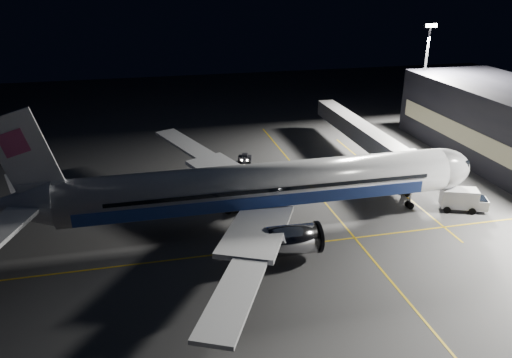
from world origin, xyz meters
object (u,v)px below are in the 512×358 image
object	(u,v)px
service_truck	(463,199)
safety_cone_c	(227,211)
safety_cone_a	(271,185)
baggage_tug	(245,158)
jet_bridge	(365,135)
airliner	(254,187)
floodlight_mast_north	(425,68)
safety_cone_b	(224,198)

from	to	relation	value
service_truck	safety_cone_c	bearing A→B (deg)	-170.85
service_truck	safety_cone_a	bearing A→B (deg)	170.34
baggage_tug	safety_cone_a	xyz separation A→B (m)	(1.70, -10.88, -0.43)
jet_bridge	service_truck	bearing A→B (deg)	-76.15
jet_bridge	service_truck	size ratio (longest dim) A/B	5.43
safety_cone_c	jet_bridge	bearing A→B (deg)	28.62
airliner	service_truck	world-z (taller)	airliner
floodlight_mast_north	safety_cone_a	xyz separation A→B (m)	(-35.87, -20.87, -12.08)
jet_bridge	service_truck	world-z (taller)	jet_bridge
safety_cone_a	baggage_tug	bearing A→B (deg)	98.87
airliner	service_truck	bearing A→B (deg)	-4.47
baggage_tug	safety_cone_a	size ratio (longest dim) A/B	4.41
jet_bridge	service_truck	xyz separation A→B (m)	(4.99, -20.25, -2.96)
airliner	service_truck	distance (m)	28.38
service_truck	safety_cone_a	distance (m)	26.49
floodlight_mast_north	baggage_tug	xyz separation A→B (m)	(-37.57, -9.99, -11.65)
safety_cone_a	service_truck	bearing A→B (deg)	-30.20
service_truck	baggage_tug	world-z (taller)	service_truck
jet_bridge	safety_cone_a	size ratio (longest dim) A/B	59.26
floodlight_mast_north	safety_cone_a	size ratio (longest dim) A/B	35.66
safety_cone_c	safety_cone_b	bearing A→B (deg)	85.39
jet_bridge	floodlight_mast_north	world-z (taller)	floodlight_mast_north
baggage_tug	safety_cone_b	bearing A→B (deg)	-95.32
jet_bridge	baggage_tug	world-z (taller)	jet_bridge
floodlight_mast_north	safety_cone_b	size ratio (longest dim) A/B	30.89
airliner	safety_cone_a	size ratio (longest dim) A/B	105.91
baggage_tug	safety_cone_b	xyz separation A→B (m)	(-5.86, -13.83, -0.38)
floodlight_mast_north	service_truck	distance (m)	38.12
service_truck	safety_cone_b	world-z (taller)	service_truck
safety_cone_c	baggage_tug	bearing A→B (deg)	71.01
safety_cone_a	safety_cone_b	xyz separation A→B (m)	(-7.55, -2.94, 0.04)
baggage_tug	safety_cone_c	distance (m)	19.04
safety_cone_b	safety_cone_c	bearing A→B (deg)	-94.61
airliner	safety_cone_c	world-z (taller)	airliner
baggage_tug	safety_cone_b	distance (m)	15.02
jet_bridge	baggage_tug	xyz separation A→B (m)	(-19.57, 3.94, -3.86)
jet_bridge	floodlight_mast_north	size ratio (longest dim) A/B	1.66
safety_cone_a	safety_cone_c	size ratio (longest dim) A/B	1.02
jet_bridge	baggage_tug	bearing A→B (deg)	168.62
baggage_tug	floodlight_mast_north	bearing A→B (deg)	32.53
service_truck	baggage_tug	xyz separation A→B (m)	(-24.56, 24.19, -0.90)
jet_bridge	airliner	bearing A→B (deg)	-141.96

